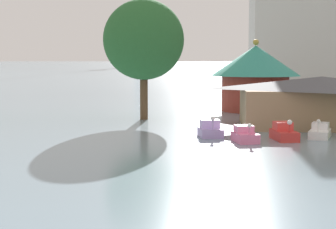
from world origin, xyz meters
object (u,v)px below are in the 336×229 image
object	(u,v)px
pedal_boat_lavender	(210,130)
pedal_boat_red	(284,133)
distant_broadcast_tower	(137,2)
shoreline_tree_mid	(144,40)
boathouse	(321,101)
pedal_boat_pink	(245,135)
pedal_boat_white	(320,132)
green_roof_pavilion	(255,74)

from	to	relation	value
pedal_boat_lavender	pedal_boat_red	bearing A→B (deg)	66.59
distant_broadcast_tower	shoreline_tree_mid	bearing A→B (deg)	-82.69
boathouse	distant_broadcast_tower	xyz separation A→B (m)	(-60.74, 350.41, 45.07)
pedal_boat_pink	boathouse	xyz separation A→B (m)	(7.42, 9.32, 1.84)
pedal_boat_red	pedal_boat_white	xyz separation A→B (m)	(2.91, 1.28, -0.08)
pedal_boat_red	shoreline_tree_mid	xyz separation A→B (m)	(-11.92, 12.59, 7.31)
pedal_boat_pink	boathouse	bearing A→B (deg)	128.53
pedal_boat_white	shoreline_tree_mid	world-z (taller)	shoreline_tree_mid
pedal_boat_pink	distant_broadcast_tower	world-z (taller)	distant_broadcast_tower
shoreline_tree_mid	green_roof_pavilion	bearing A→B (deg)	38.73
shoreline_tree_mid	pedal_boat_white	bearing A→B (deg)	-37.33
pedal_boat_white	green_roof_pavilion	size ratio (longest dim) A/B	0.31
pedal_boat_red	boathouse	size ratio (longest dim) A/B	0.20
green_roof_pavilion	pedal_boat_white	bearing A→B (deg)	-81.71
pedal_boat_lavender	boathouse	distance (m)	12.20
pedal_boat_pink	distant_broadcast_tower	distance (m)	366.67
pedal_boat_lavender	distant_broadcast_tower	bearing A→B (deg)	177.66
pedal_boat_red	pedal_boat_white	world-z (taller)	pedal_boat_red
boathouse	shoreline_tree_mid	size ratio (longest dim) A/B	1.27
pedal_boat_white	shoreline_tree_mid	size ratio (longest dim) A/B	0.27
pedal_boat_pink	shoreline_tree_mid	distance (m)	17.98
pedal_boat_pink	boathouse	distance (m)	12.05
pedal_boat_white	pedal_boat_red	bearing A→B (deg)	-48.35
pedal_boat_white	shoreline_tree_mid	bearing A→B (deg)	-109.40
green_roof_pavilion	distant_broadcast_tower	bearing A→B (deg)	99.48
distant_broadcast_tower	pedal_boat_lavender	bearing A→B (deg)	-81.90
pedal_boat_red	pedal_boat_white	bearing A→B (deg)	103.57
pedal_boat_lavender	pedal_boat_white	size ratio (longest dim) A/B	0.78
green_roof_pavilion	distant_broadcast_tower	world-z (taller)	distant_broadcast_tower
pedal_boat_lavender	pedal_boat_white	world-z (taller)	pedal_boat_lavender
pedal_boat_white	distant_broadcast_tower	bearing A→B (deg)	-152.66
pedal_boat_red	shoreline_tree_mid	distance (m)	18.82
pedal_boat_red	distant_broadcast_tower	size ratio (longest dim) A/B	0.02
pedal_boat_pink	distant_broadcast_tower	bearing A→B (deg)	175.49
pedal_boat_red	pedal_boat_white	size ratio (longest dim) A/B	0.96
shoreline_tree_mid	pedal_boat_pink	bearing A→B (deg)	-56.94
pedal_boat_red	shoreline_tree_mid	world-z (taller)	shoreline_tree_mid
pedal_boat_pink	shoreline_tree_mid	size ratio (longest dim) A/B	0.24
pedal_boat_pink	green_roof_pavilion	distance (m)	23.71
pedal_boat_pink	green_roof_pavilion	size ratio (longest dim) A/B	0.27
pedal_boat_lavender	boathouse	xyz separation A→B (m)	(9.90, 6.90, 1.80)
pedal_boat_pink	pedal_boat_white	bearing A→B (deg)	99.52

